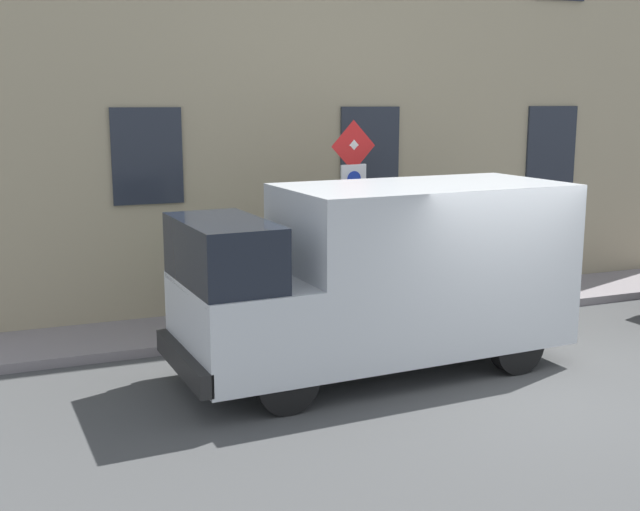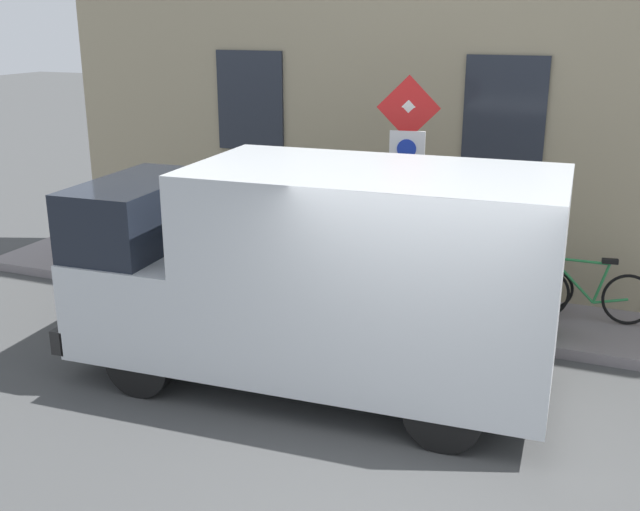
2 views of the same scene
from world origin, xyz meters
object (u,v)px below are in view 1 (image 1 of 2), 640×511
bicycle_red (397,281)px  litter_bin (444,282)px  bicycle_green (447,276)px  pedestrian (206,269)px  delivery_van (383,274)px  sign_post_stacked (353,193)px

bicycle_red → litter_bin: 0.89m
bicycle_green → litter_bin: size_ratio=1.91×
bicycle_red → pedestrian: (-0.36, 3.47, 0.56)m
delivery_van → pedestrian: (2.39, 1.82, -0.26)m
sign_post_stacked → pedestrian: bearing=77.7°
bicycle_red → litter_bin: size_ratio=1.91×
sign_post_stacked → bicycle_green: bearing=-69.2°
pedestrian → delivery_van: bearing=-53.1°
litter_bin → pedestrian: bearing=85.0°
pedestrian → litter_bin: pedestrian is taller
bicycle_green → pedestrian: bearing=-3.9°
bicycle_red → pedestrian: 3.53m
delivery_van → bicycle_green: delivery_van is taller
sign_post_stacked → delivery_van: bearing=168.0°
sign_post_stacked → pedestrian: 2.54m
sign_post_stacked → bicycle_red: size_ratio=1.77×
sign_post_stacked → litter_bin: (0.14, -1.76, -1.60)m
pedestrian → litter_bin: bearing=-5.4°
delivery_van → litter_bin: 3.07m
delivery_van → sign_post_stacked: bearing=-105.0°
sign_post_stacked → litter_bin: sign_post_stacked is taller
delivery_van → bicycle_red: 3.32m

